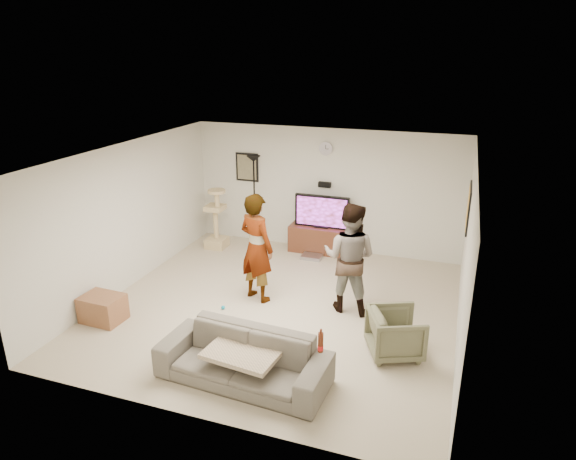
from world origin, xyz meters
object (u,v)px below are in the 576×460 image
(tv, at_px, (322,211))
(floor_lamp, at_px, (255,203))
(person_right, at_px, (349,258))
(sofa, at_px, (243,359))
(tv_stand, at_px, (321,239))
(cat_tree, at_px, (216,218))
(person_left, at_px, (257,248))
(armchair, at_px, (395,333))
(side_table, at_px, (103,308))
(beer_bottle, at_px, (321,342))

(tv, relative_size, floor_lamp, 0.57)
(person_right, xyz_separation_m, sofa, (-0.82, -2.27, -0.57))
(tv_stand, relative_size, person_right, 0.74)
(cat_tree, bearing_deg, person_right, -28.12)
(tv_stand, distance_m, sofa, 4.45)
(tv, xyz_separation_m, person_left, (-0.46, -2.32, 0.04))
(floor_lamp, relative_size, person_left, 1.07)
(armchair, relative_size, side_table, 1.14)
(cat_tree, bearing_deg, sofa, -59.12)
(sofa, distance_m, beer_bottle, 1.08)
(sofa, bearing_deg, tv, 96.62)
(floor_lamp, height_order, cat_tree, floor_lamp)
(tv_stand, relative_size, floor_lamp, 0.67)
(person_left, xyz_separation_m, beer_bottle, (1.68, -2.12, -0.16))
(tv_stand, bearing_deg, sofa, -87.03)
(floor_lamp, bearing_deg, person_left, -66.49)
(tv, relative_size, side_table, 1.80)
(beer_bottle, xyz_separation_m, armchair, (0.72, 1.21, -0.43))
(person_right, distance_m, beer_bottle, 2.28)
(cat_tree, height_order, armchair, cat_tree)
(tv_stand, bearing_deg, person_left, -101.12)
(tv, height_order, side_table, tv)
(cat_tree, bearing_deg, side_table, -94.54)
(person_left, distance_m, person_right, 1.51)
(tv_stand, height_order, armchair, armchair)
(floor_lamp, xyz_separation_m, armchair, (3.30, -2.98, -0.66))
(floor_lamp, bearing_deg, tv, 10.41)
(tv_stand, xyz_separation_m, tv, (0.00, 0.00, 0.60))
(floor_lamp, height_order, person_right, floor_lamp)
(tv_stand, distance_m, person_left, 2.45)
(tv_stand, height_order, sofa, sofa)
(person_right, distance_m, side_table, 3.87)
(tv, xyz_separation_m, armchair, (1.94, -3.23, -0.55))
(floor_lamp, xyz_separation_m, side_table, (-1.05, -3.53, -0.77))
(floor_lamp, height_order, person_left, floor_lamp)
(person_right, bearing_deg, person_left, 10.65)
(person_right, distance_m, armchair, 1.50)
(tv, distance_m, person_left, 2.36)
(floor_lamp, relative_size, beer_bottle, 7.82)
(floor_lamp, bearing_deg, cat_tree, -164.60)
(beer_bottle, distance_m, side_table, 3.73)
(sofa, height_order, beer_bottle, beer_bottle)
(person_right, height_order, sofa, person_right)
(person_left, relative_size, armchair, 2.59)
(beer_bottle, bearing_deg, person_right, 94.41)
(person_left, bearing_deg, beer_bottle, 150.75)
(tv_stand, bearing_deg, side_table, -122.50)
(tv, height_order, armchair, tv)
(tv_stand, bearing_deg, floor_lamp, -169.59)
(sofa, bearing_deg, cat_tree, 124.53)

